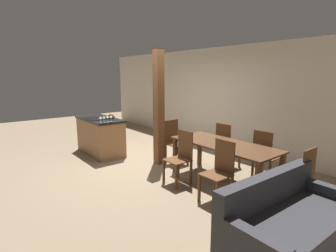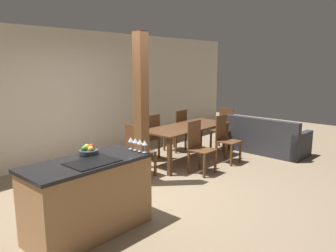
{
  "view_description": "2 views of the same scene",
  "coord_description": "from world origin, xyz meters",
  "px_view_note": "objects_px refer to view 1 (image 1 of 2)",
  "views": [
    {
      "loc": [
        4.66,
        -3.06,
        1.97
      ],
      "look_at": [
        0.6,
        0.2,
        0.95
      ],
      "focal_mm": 28.0,
      "sensor_mm": 36.0,
      "label": 1
    },
    {
      "loc": [
        -3.53,
        -3.5,
        2.01
      ],
      "look_at": [
        0.6,
        0.2,
        0.95
      ],
      "focal_mm": 35.0,
      "sensor_mm": 36.0,
      "label": 2
    }
  ],
  "objects_px": {
    "dining_chair_foot_end": "(299,179)",
    "wine_glass_far": "(107,117)",
    "dining_chair_near_left": "(181,156)",
    "dining_chair_near_right": "(219,170)",
    "dining_table": "(223,148)",
    "dining_chair_far_left": "(226,145)",
    "dining_chair_far_right": "(265,155)",
    "couch": "(289,226)",
    "timber_post": "(159,108)",
    "wine_glass_end": "(111,117)",
    "wine_glass_middle": "(104,117)",
    "kitchen_island": "(100,136)",
    "wine_glass_near": "(100,118)",
    "dining_chair_head_end": "(175,141)",
    "fruit_bowl": "(110,116)"
  },
  "relations": [
    {
      "from": "wine_glass_far",
      "to": "dining_table",
      "type": "distance_m",
      "value": 2.72
    },
    {
      "from": "kitchen_island",
      "to": "wine_glass_far",
      "type": "bearing_deg",
      "value": -8.67
    },
    {
      "from": "wine_glass_near",
      "to": "dining_chair_near_left",
      "type": "distance_m",
      "value": 2.16
    },
    {
      "from": "wine_glass_middle",
      "to": "wine_glass_far",
      "type": "relative_size",
      "value": 1.0
    },
    {
      "from": "dining_chair_near_right",
      "to": "kitchen_island",
      "type": "bearing_deg",
      "value": -174.32
    },
    {
      "from": "dining_chair_head_end",
      "to": "dining_chair_foot_end",
      "type": "xyz_separation_m",
      "value": [
        2.79,
        0.0,
        0.0
      ]
    },
    {
      "from": "wine_glass_middle",
      "to": "dining_chair_near_right",
      "type": "distance_m",
      "value": 3.01
    },
    {
      "from": "couch",
      "to": "timber_post",
      "type": "xyz_separation_m",
      "value": [
        -3.31,
        0.62,
        0.98
      ]
    },
    {
      "from": "dining_chair_near_left",
      "to": "dining_chair_far_right",
      "type": "relative_size",
      "value": 1.0
    },
    {
      "from": "dining_table",
      "to": "wine_glass_end",
      "type": "bearing_deg",
      "value": -157.52
    },
    {
      "from": "dining_chair_far_left",
      "to": "timber_post",
      "type": "height_order",
      "value": "timber_post"
    },
    {
      "from": "wine_glass_near",
      "to": "dining_chair_near_left",
      "type": "bearing_deg",
      "value": 17.54
    },
    {
      "from": "dining_chair_near_left",
      "to": "timber_post",
      "type": "xyz_separation_m",
      "value": [
        -1.12,
        0.35,
        0.75
      ]
    },
    {
      "from": "wine_glass_end",
      "to": "dining_chair_far_right",
      "type": "bearing_deg",
      "value": 29.68
    },
    {
      "from": "wine_glass_near",
      "to": "wine_glass_middle",
      "type": "xyz_separation_m",
      "value": [
        0.0,
        0.09,
        0.0
      ]
    },
    {
      "from": "dining_chair_far_right",
      "to": "timber_post",
      "type": "bearing_deg",
      "value": 24.81
    },
    {
      "from": "wine_glass_middle",
      "to": "dining_chair_head_end",
      "type": "height_order",
      "value": "wine_glass_middle"
    },
    {
      "from": "wine_glass_end",
      "to": "dining_chair_foot_end",
      "type": "bearing_deg",
      "value": 14.78
    },
    {
      "from": "wine_glass_middle",
      "to": "couch",
      "type": "relative_size",
      "value": 0.09
    },
    {
      "from": "wine_glass_near",
      "to": "wine_glass_middle",
      "type": "distance_m",
      "value": 0.09
    },
    {
      "from": "dining_chair_foot_end",
      "to": "wine_glass_far",
      "type": "bearing_deg",
      "value": -74.03
    },
    {
      "from": "dining_table",
      "to": "dining_chair_near_left",
      "type": "xyz_separation_m",
      "value": [
        -0.46,
        -0.64,
        -0.14
      ]
    },
    {
      "from": "wine_glass_far",
      "to": "dining_chair_far_left",
      "type": "bearing_deg",
      "value": 41.16
    },
    {
      "from": "dining_chair_far_left",
      "to": "dining_chair_far_right",
      "type": "bearing_deg",
      "value": -180.0
    },
    {
      "from": "wine_glass_middle",
      "to": "kitchen_island",
      "type": "bearing_deg",
      "value": 164.25
    },
    {
      "from": "couch",
      "to": "timber_post",
      "type": "bearing_deg",
      "value": 81.35
    },
    {
      "from": "dining_chair_near_right",
      "to": "dining_chair_far_left",
      "type": "xyz_separation_m",
      "value": [
        -0.91,
        1.29,
        0.0
      ]
    },
    {
      "from": "wine_glass_far",
      "to": "wine_glass_end",
      "type": "xyz_separation_m",
      "value": [
        0.0,
        0.09,
        0.0
      ]
    },
    {
      "from": "dining_chair_far_right",
      "to": "wine_glass_middle",
      "type": "bearing_deg",
      "value": 32.19
    },
    {
      "from": "kitchen_island",
      "to": "dining_chair_near_left",
      "type": "distance_m",
      "value": 2.69
    },
    {
      "from": "wine_glass_near",
      "to": "wine_glass_middle",
      "type": "bearing_deg",
      "value": 90.0
    },
    {
      "from": "wine_glass_near",
      "to": "couch",
      "type": "bearing_deg",
      "value": 4.81
    },
    {
      "from": "kitchen_island",
      "to": "fruit_bowl",
      "type": "height_order",
      "value": "fruit_bowl"
    },
    {
      "from": "wine_glass_far",
      "to": "couch",
      "type": "xyz_separation_m",
      "value": [
        4.18,
        0.18,
        -0.75
      ]
    },
    {
      "from": "wine_glass_far",
      "to": "dining_chair_foot_end",
      "type": "height_order",
      "value": "wine_glass_far"
    },
    {
      "from": "fruit_bowl",
      "to": "dining_chair_foot_end",
      "type": "distance_m",
      "value": 4.44
    },
    {
      "from": "dining_chair_near_right",
      "to": "dining_chair_near_left",
      "type": "bearing_deg",
      "value": 180.0
    },
    {
      "from": "wine_glass_end",
      "to": "dining_chair_far_left",
      "type": "relative_size",
      "value": 0.16
    },
    {
      "from": "wine_glass_near",
      "to": "dining_chair_foot_end",
      "type": "distance_m",
      "value": 4.09
    },
    {
      "from": "wine_glass_end",
      "to": "dining_chair_head_end",
      "type": "distance_m",
      "value": 1.56
    },
    {
      "from": "dining_chair_far_right",
      "to": "couch",
      "type": "distance_m",
      "value": 2.03
    },
    {
      "from": "dining_chair_near_left",
      "to": "dining_chair_near_right",
      "type": "height_order",
      "value": "same"
    },
    {
      "from": "fruit_bowl",
      "to": "wine_glass_middle",
      "type": "relative_size",
      "value": 1.53
    },
    {
      "from": "wine_glass_middle",
      "to": "dining_chair_foot_end",
      "type": "distance_m",
      "value": 4.06
    },
    {
      "from": "dining_table",
      "to": "dining_chair_foot_end",
      "type": "xyz_separation_m",
      "value": [
        1.39,
        -0.0,
        -0.14
      ]
    },
    {
      "from": "fruit_bowl",
      "to": "timber_post",
      "type": "distance_m",
      "value": 1.49
    },
    {
      "from": "wine_glass_near",
      "to": "dining_chair_near_right",
      "type": "relative_size",
      "value": 0.16
    },
    {
      "from": "dining_table",
      "to": "dining_chair_near_left",
      "type": "height_order",
      "value": "dining_chair_near_left"
    },
    {
      "from": "wine_glass_near",
      "to": "couch",
      "type": "distance_m",
      "value": 4.26
    },
    {
      "from": "dining_chair_head_end",
      "to": "dining_chair_far_right",
      "type": "bearing_deg",
      "value": -70.83
    }
  ]
}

